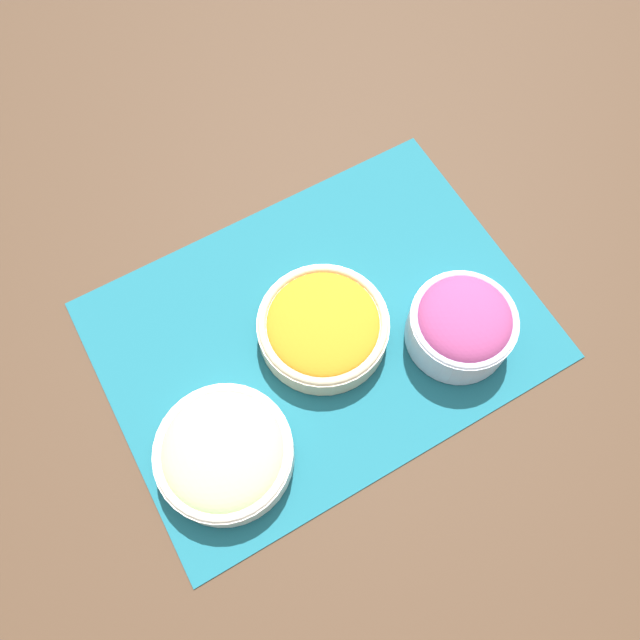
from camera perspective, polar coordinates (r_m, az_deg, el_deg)
name	(u,v)px	position (r m, az deg, el deg)	size (l,w,h in m)	color
ground_plane	(320,330)	(0.81, 0.00, -0.95)	(3.00, 3.00, 0.00)	#422D1E
placemat	(320,330)	(0.80, 0.00, -0.90)	(0.55, 0.40, 0.00)	#195B6B
carrot_bowl	(320,328)	(0.78, 0.01, -0.72)	(0.16, 0.16, 0.05)	beige
cucumber_bowl	(224,453)	(0.74, -8.78, -11.90)	(0.16, 0.16, 0.06)	silver
onion_bowl	(462,324)	(0.78, 12.84, -0.40)	(0.13, 0.13, 0.08)	silver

